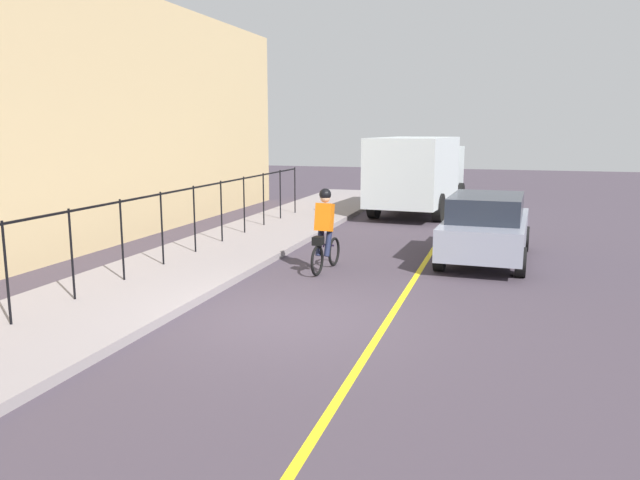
% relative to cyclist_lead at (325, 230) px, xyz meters
% --- Properties ---
extents(ground_plane, '(80.00, 80.00, 0.00)m').
position_rel_cyclist_lead_xyz_m(ground_plane, '(-3.46, -0.39, -0.91)').
color(ground_plane, '#3E3540').
extents(lane_line_centre, '(36.00, 0.12, 0.01)m').
position_rel_cyclist_lead_xyz_m(lane_line_centre, '(-3.46, -1.99, -0.91)').
color(lane_line_centre, yellow).
rests_on(lane_line_centre, ground).
extents(sidewalk, '(40.00, 3.20, 0.15)m').
position_rel_cyclist_lead_xyz_m(sidewalk, '(-3.46, 3.01, -0.84)').
color(sidewalk, gray).
rests_on(sidewalk, ground).
extents(building_wall, '(28.00, 0.80, 6.81)m').
position_rel_cyclist_lead_xyz_m(building_wall, '(-1.46, 6.61, 2.49)').
color(building_wall, tan).
rests_on(building_wall, ground).
extents(iron_fence, '(20.75, 0.04, 1.60)m').
position_rel_cyclist_lead_xyz_m(iron_fence, '(-2.46, 3.41, 0.39)').
color(iron_fence, black).
rests_on(iron_fence, sidewalk).
extents(cyclist_lead, '(1.71, 0.39, 1.83)m').
position_rel_cyclist_lead_xyz_m(cyclist_lead, '(0.00, 0.00, 0.00)').
color(cyclist_lead, black).
rests_on(cyclist_lead, ground).
extents(patrol_sedan, '(4.48, 2.08, 1.58)m').
position_rel_cyclist_lead_xyz_m(patrol_sedan, '(2.18, -3.32, -0.09)').
color(patrol_sedan, gray).
rests_on(patrol_sedan, ground).
extents(box_truck_background, '(6.88, 2.96, 2.78)m').
position_rel_cyclist_lead_xyz_m(box_truck_background, '(10.08, -0.62, 0.64)').
color(box_truck_background, '#B0B9BC').
rests_on(box_truck_background, ground).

